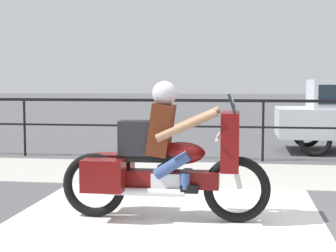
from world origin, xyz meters
TOP-DOWN VIEW (x-y plane):
  - ground_plane at (0.00, 0.00)m, footprint 120.00×120.00m
  - sidewalk_band at (0.00, 3.40)m, footprint 44.00×2.40m
  - crosswalk_band at (-1.29, -0.20)m, footprint 3.67×6.00m
  - fence_railing at (0.00, 4.98)m, footprint 36.00×0.05m
  - motorcycle at (-1.32, 0.32)m, footprint 2.47×0.76m

SIDE VIEW (x-z plane):
  - ground_plane at x=0.00m, z-range 0.00..0.00m
  - crosswalk_band at x=-1.29m, z-range 0.00..0.01m
  - sidewalk_band at x=0.00m, z-range 0.00..0.01m
  - motorcycle at x=-1.32m, z-range -0.10..1.54m
  - fence_railing at x=0.00m, z-range 0.36..1.62m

